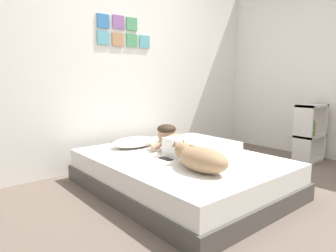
# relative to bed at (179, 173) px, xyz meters

# --- Properties ---
(ground_plane) EXTENTS (12.83, 12.83, 0.00)m
(ground_plane) POSITION_rel_bed_xyz_m (0.12, -0.48, -0.16)
(ground_plane) COLOR #66564C
(back_wall) EXTENTS (4.41, 0.12, 2.50)m
(back_wall) POSITION_rel_bed_xyz_m (0.11, 1.19, 1.09)
(back_wall) COLOR silver
(back_wall) RESTS_ON ground
(side_wall_right) EXTENTS (0.10, 6.25, 2.50)m
(side_wall_right) POSITION_rel_bed_xyz_m (2.37, -0.17, 1.09)
(side_wall_right) COLOR silver
(side_wall_right) RESTS_ON ground
(bed) EXTENTS (1.45, 1.97, 0.33)m
(bed) POSITION_rel_bed_xyz_m (0.00, 0.00, 0.00)
(bed) COLOR #4C4742
(bed) RESTS_ON ground
(pillow) EXTENTS (0.52, 0.32, 0.11)m
(pillow) POSITION_rel_bed_xyz_m (-0.12, 0.62, 0.22)
(pillow) COLOR white
(pillow) RESTS_ON bed
(person_lying) EXTENTS (0.43, 0.92, 0.27)m
(person_lying) POSITION_rel_bed_xyz_m (0.08, -0.06, 0.27)
(person_lying) COLOR white
(person_lying) RESTS_ON bed
(dog) EXTENTS (0.26, 0.57, 0.21)m
(dog) POSITION_rel_bed_xyz_m (-0.19, -0.46, 0.27)
(dog) COLOR #9E7A56
(dog) RESTS_ON bed
(coffee_cup) EXTENTS (0.12, 0.09, 0.07)m
(coffee_cup) POSITION_rel_bed_xyz_m (0.28, 0.35, 0.21)
(coffee_cup) COLOR #D84C47
(coffee_cup) RESTS_ON bed
(cell_phone) EXTENTS (0.07, 0.14, 0.01)m
(cell_phone) POSITION_rel_bed_xyz_m (-0.18, -0.01, 0.17)
(cell_phone) COLOR black
(cell_phone) RESTS_ON bed
(bookshelf) EXTENTS (0.45, 0.24, 0.75)m
(bookshelf) POSITION_rel_bed_xyz_m (2.00, -0.33, 0.22)
(bookshelf) COLOR silver
(bookshelf) RESTS_ON ground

